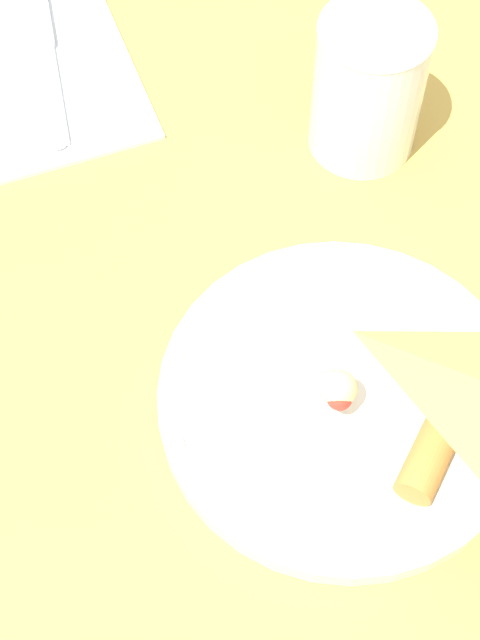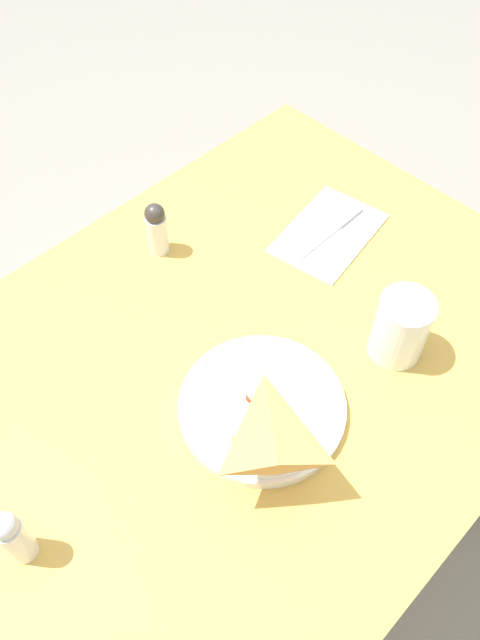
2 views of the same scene
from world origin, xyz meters
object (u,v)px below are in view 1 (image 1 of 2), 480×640
plate_pizza (345,396)px  butter_knife (45,59)px  napkin_folded (47,70)px  milk_glass (368,90)px  dining_table (199,418)px

plate_pizza → butter_knife: size_ratio=1.36×
napkin_folded → butter_knife: size_ratio=1.27×
plate_pizza → butter_knife: bearing=-155.0°
milk_glass → butter_knife: bearing=-118.8°
butter_knife → napkin_folded: bearing=0.0°
dining_table → butter_knife: bearing=-165.2°
plate_pizza → milk_glass: milk_glass is taller
dining_table → milk_glass: 0.28m
dining_table → butter_knife: 0.31m
dining_table → butter_knife: butter_knife is taller
plate_pizza → dining_table: bearing=-128.1°
dining_table → milk_glass: milk_glass is taller
dining_table → butter_knife: size_ratio=5.74×
plate_pizza → napkin_folded: plate_pizza is taller
dining_table → milk_glass: size_ratio=8.98×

